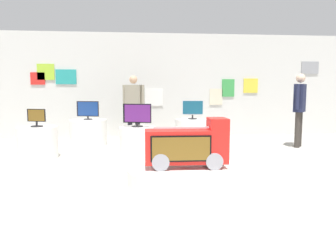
# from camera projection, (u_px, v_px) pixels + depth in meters

# --- Properties ---
(ground_plane) EXTENTS (30.00, 30.00, 0.00)m
(ground_plane) POSITION_uv_depth(u_px,v_px,m) (209.00, 190.00, 4.25)
(ground_plane) COLOR #B2ADA3
(back_wall_display) EXTENTS (10.64, 0.13, 2.83)m
(back_wall_display) POSITION_uv_depth(u_px,v_px,m) (169.00, 85.00, 9.10)
(back_wall_display) COLOR silver
(back_wall_display) RESTS_ON ground
(main_display_pedestal) EXTENTS (1.63, 1.63, 0.23)m
(main_display_pedestal) POSITION_uv_depth(u_px,v_px,m) (186.00, 175.00, 4.56)
(main_display_pedestal) COLOR white
(main_display_pedestal) RESTS_ON ground
(novelty_firetruck_tv) EXTENTS (1.14, 0.45, 0.69)m
(novelty_firetruck_tv) POSITION_uv_depth(u_px,v_px,m) (188.00, 147.00, 4.51)
(novelty_firetruck_tv) COLOR gray
(novelty_firetruck_tv) RESTS_ON main_display_pedestal
(display_pedestal_left_rear) EXTENTS (0.75, 0.75, 0.60)m
(display_pedestal_left_rear) POSITION_uv_depth(u_px,v_px,m) (38.00, 142.00, 6.22)
(display_pedestal_left_rear) COLOR white
(display_pedestal_left_rear) RESTS_ON ground
(tv_on_left_rear) EXTENTS (0.36, 0.22, 0.34)m
(tv_on_left_rear) POSITION_uv_depth(u_px,v_px,m) (36.00, 117.00, 6.16)
(tv_on_left_rear) COLOR black
(tv_on_left_rear) RESTS_ON display_pedestal_left_rear
(display_pedestal_center_rear) EXTENTS (0.68, 0.68, 0.60)m
(display_pedestal_center_rear) POSITION_uv_depth(u_px,v_px,m) (137.00, 143.00, 6.20)
(display_pedestal_center_rear) COLOR white
(display_pedestal_center_rear) RESTS_ON ground
(tv_on_center_rear) EXTENTS (0.53, 0.21, 0.44)m
(tv_on_center_rear) POSITION_uv_depth(u_px,v_px,m) (137.00, 115.00, 6.14)
(tv_on_center_rear) COLOR black
(tv_on_center_rear) RESTS_ON display_pedestal_center_rear
(display_pedestal_right_rear) EXTENTS (0.81, 0.81, 0.60)m
(display_pedestal_right_rear) POSITION_uv_depth(u_px,v_px,m) (192.00, 132.00, 7.82)
(display_pedestal_right_rear) COLOR white
(display_pedestal_right_rear) RESTS_ON ground
(tv_on_right_rear) EXTENTS (0.52, 0.21, 0.45)m
(tv_on_right_rear) POSITION_uv_depth(u_px,v_px,m) (193.00, 109.00, 7.76)
(tv_on_right_rear) COLOR black
(tv_on_right_rear) RESTS_ON display_pedestal_right_rear
(display_pedestal_far_right) EXTENTS (0.86, 0.86, 0.60)m
(display_pedestal_far_right) POSITION_uv_depth(u_px,v_px,m) (88.00, 132.00, 7.71)
(display_pedestal_far_right) COLOR white
(display_pedestal_far_right) RESTS_ON ground
(tv_on_far_right) EXTENTS (0.52, 0.20, 0.43)m
(tv_on_far_right) POSITION_uv_depth(u_px,v_px,m) (88.00, 110.00, 7.65)
(tv_on_far_right) COLOR black
(tv_on_far_right) RESTS_ON display_pedestal_far_right
(shopper_browsing_near_truck) EXTENTS (0.54, 0.31, 1.65)m
(shopper_browsing_near_truck) POSITION_uv_depth(u_px,v_px,m) (134.00, 103.00, 8.10)
(shopper_browsing_near_truck) COLOR black
(shopper_browsing_near_truck) RESTS_ON ground
(shopper_browsing_rear) EXTENTS (0.39, 0.45, 1.66)m
(shopper_browsing_rear) POSITION_uv_depth(u_px,v_px,m) (300.00, 105.00, 7.37)
(shopper_browsing_rear) COLOR #38332D
(shopper_browsing_rear) RESTS_ON ground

